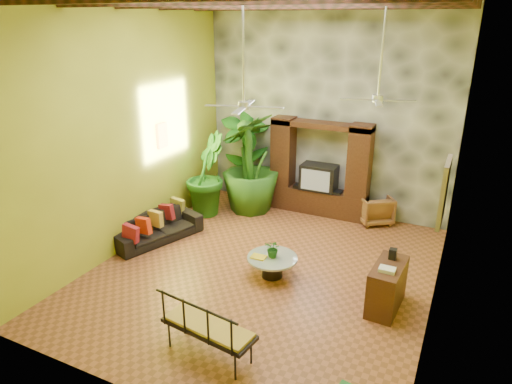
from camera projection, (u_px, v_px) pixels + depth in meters
The scene contains 21 objects.
ground at pixel (264, 270), 8.72m from camera, with size 7.00×7.00×0.00m, color brown.
back_wall at pixel (327, 109), 10.78m from camera, with size 6.00×0.02×5.00m, color #9AA024.
left_wall at pixel (128, 127), 9.06m from camera, with size 0.02×7.00×5.00m, color #9AA024.
right_wall at pixel (453, 167), 6.61m from camera, with size 0.02×7.00×5.00m, color #9AA024.
stone_accent_wall at pixel (326, 110), 10.73m from camera, with size 5.98×0.10×4.98m, color #3B3E43.
ceiling_beams at pixel (266, 0), 7.02m from camera, with size 5.95×5.36×0.22m.
entertainment_center at pixel (319, 175), 11.02m from camera, with size 2.40×0.55×2.30m.
ceiling_fan_front at pixel (244, 93), 7.26m from camera, with size 1.28×1.28×1.86m.
ceiling_fan_back at pixel (379, 87), 7.87m from camera, with size 1.28×1.28×1.86m.
wall_art_mask at pixel (162, 136), 10.03m from camera, with size 0.06×0.32×0.55m, color orange.
wall_art_painting at pixel (444, 192), 6.19m from camera, with size 0.06×0.70×0.90m, color #26558E.
sofa at pixel (156, 227), 9.84m from camera, with size 1.97×0.77×0.58m, color black.
wicker_armchair at pixel (375, 209), 10.67m from camera, with size 0.72×0.74×0.67m, color brown.
tall_plant_a at pixel (245, 155), 11.76m from camera, with size 1.28×0.87×2.43m, color #1A5B18.
tall_plant_b at pixel (206, 174), 10.98m from camera, with size 1.10×0.89×2.00m, color #21631A.
tall_plant_c at pixel (250, 163), 11.07m from camera, with size 1.37×1.37×2.45m, color #285C18.
coffee_table at pixel (272, 264), 8.45m from camera, with size 0.93×0.93×0.40m.
centerpiece_plant at pixel (273, 249), 8.34m from camera, with size 0.31×0.27×0.34m, color #1D5616.
yellow_tray at pixel (259, 257), 8.36m from camera, with size 0.27×0.19×0.03m, color #CFCB16.
iron_bench at pixel (205, 326), 6.28m from camera, with size 1.45×0.69×0.57m.
side_console at pixel (387, 287), 7.47m from camera, with size 0.45×0.99×0.79m, color #3B2212.
Camera 1 is at (3.19, -6.92, 4.51)m, focal length 32.00 mm.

